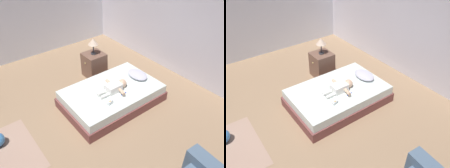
{
  "view_description": "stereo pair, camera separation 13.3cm",
  "coord_description": "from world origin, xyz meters",
  "views": [
    {
      "loc": [
        2.51,
        -0.99,
        2.86
      ],
      "look_at": [
        -0.16,
        1.11,
        0.45
      ],
      "focal_mm": 36.67,
      "sensor_mm": 36.0,
      "label": 1
    },
    {
      "loc": [
        2.59,
        -0.88,
        2.86
      ],
      "look_at": [
        -0.16,
        1.11,
        0.45
      ],
      "focal_mm": 36.67,
      "sensor_mm": 36.0,
      "label": 2
    }
  ],
  "objects": [
    {
      "name": "ground_plane",
      "position": [
        0.0,
        0.0,
        0.0
      ],
      "size": [
        8.0,
        8.0,
        0.0
      ],
      "primitive_type": "plane",
      "color": "#9B7C5C"
    },
    {
      "name": "wall_behind_bed",
      "position": [
        0.0,
        3.0,
        1.31
      ],
      "size": [
        8.0,
        0.12,
        2.61
      ],
      "primitive_type": "cube",
      "color": "silver",
      "rests_on": "ground_plane"
    },
    {
      "name": "bed",
      "position": [
        -0.16,
        1.11,
        0.17
      ],
      "size": [
        1.17,
        1.81,
        0.35
      ],
      "color": "brown",
      "rests_on": "ground_plane"
    },
    {
      "name": "pillow",
      "position": [
        -0.15,
        1.75,
        0.4
      ],
      "size": [
        0.45,
        0.3,
        0.11
      ],
      "color": "silver",
      "rests_on": "bed"
    },
    {
      "name": "baby",
      "position": [
        -0.08,
        1.12,
        0.42
      ],
      "size": [
        0.53,
        0.61,
        0.16
      ],
      "color": "white",
      "rests_on": "bed"
    },
    {
      "name": "toothbrush",
      "position": [
        0.1,
        1.18,
        0.36
      ],
      "size": [
        0.03,
        0.14,
        0.02
      ],
      "color": "blue",
      "rests_on": "bed"
    },
    {
      "name": "nightstand",
      "position": [
        -1.18,
        1.41,
        0.27
      ],
      "size": [
        0.43,
        0.46,
        0.55
      ],
      "color": "brown",
      "rests_on": "ground_plane"
    },
    {
      "name": "lamp",
      "position": [
        -1.18,
        1.41,
        0.82
      ],
      "size": [
        0.21,
        0.21,
        0.35
      ],
      "color": "#333338",
      "rests_on": "nightstand"
    },
    {
      "name": "rug",
      "position": [
        -0.2,
        -0.88,
        0.0
      ],
      "size": [
        1.2,
        0.88,
        0.01
      ],
      "color": "tan",
      "rests_on": "ground_plane"
    },
    {
      "name": "baby_bottle",
      "position": [
        0.16,
        0.82,
        0.38
      ],
      "size": [
        0.08,
        0.13,
        0.08
      ],
      "color": "white",
      "rests_on": "bed"
    }
  ]
}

